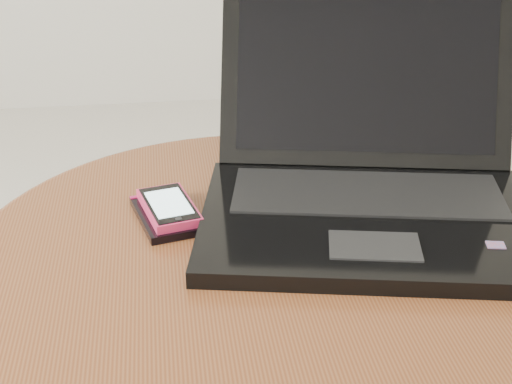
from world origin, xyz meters
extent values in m
cylinder|color=brown|center=(0.12, -0.02, 0.53)|extent=(0.66, 0.66, 0.03)
torus|color=brown|center=(0.12, -0.02, 0.53)|extent=(0.69, 0.69, 0.03)
cube|color=black|center=(0.25, 0.00, 0.56)|extent=(0.44, 0.35, 0.02)
cube|color=black|center=(0.26, 0.05, 0.57)|extent=(0.35, 0.18, 0.00)
cube|color=black|center=(0.23, -0.07, 0.57)|extent=(0.11, 0.08, 0.00)
cube|color=red|center=(0.37, -0.09, 0.57)|extent=(0.02, 0.02, 0.00)
cube|color=black|center=(0.28, 0.18, 0.68)|extent=(0.40, 0.18, 0.22)
cube|color=black|center=(0.28, 0.18, 0.68)|extent=(0.35, 0.15, 0.19)
cube|color=black|center=(0.01, 0.06, 0.55)|extent=(0.08, 0.12, 0.01)
cube|color=#AF1451|center=(0.00, 0.11, 0.56)|extent=(0.06, 0.02, 0.00)
cube|color=#D72A59|center=(0.02, 0.06, 0.56)|extent=(0.08, 0.11, 0.01)
cube|color=black|center=(0.02, 0.06, 0.57)|extent=(0.07, 0.11, 0.00)
cube|color=silver|center=(0.02, 0.06, 0.57)|extent=(0.06, 0.08, 0.00)
cylinder|color=black|center=(0.03, 0.02, 0.57)|extent=(0.01, 0.01, 0.00)
camera|label=1|loc=(0.01, -0.76, 0.99)|focal=53.60mm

